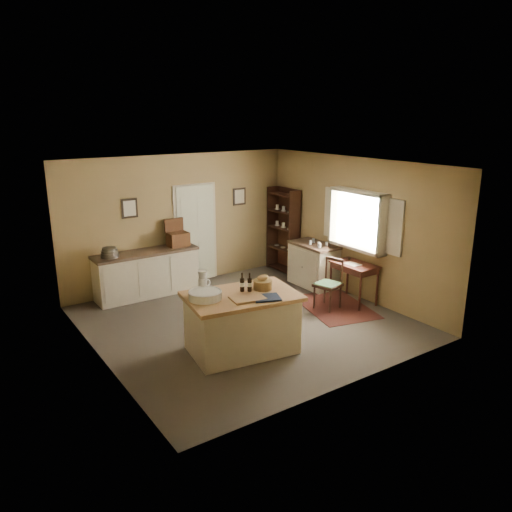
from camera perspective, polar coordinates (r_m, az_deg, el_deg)
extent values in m
plane|color=#4E453B|center=(8.72, -1.13, -7.51)|extent=(5.00, 5.00, 0.00)
cube|color=olive|center=(10.41, -8.74, 4.02)|extent=(5.00, 0.10, 2.70)
cube|color=olive|center=(6.42, 11.12, -3.72)|extent=(5.00, 0.10, 2.70)
cube|color=olive|center=(7.28, -17.91, -1.84)|extent=(0.10, 5.00, 2.70)
cube|color=olive|center=(9.82, 11.15, 3.19)|extent=(0.10, 5.00, 2.70)
plane|color=silver|center=(8.03, -1.24, 10.42)|extent=(5.00, 5.00, 0.00)
cube|color=beige|center=(10.59, -6.89, 2.67)|extent=(0.97, 0.06, 2.11)
cube|color=black|center=(9.92, -14.26, 5.30)|extent=(0.32, 0.02, 0.38)
cube|color=beige|center=(9.91, -14.24, 5.29)|extent=(0.24, 0.01, 0.30)
cube|color=black|center=(11.01, -1.92, 6.81)|extent=(0.32, 0.02, 0.38)
cube|color=beige|center=(11.00, -1.89, 6.81)|extent=(0.24, 0.01, 0.30)
cube|color=#C0B699|center=(9.68, 11.36, 0.97)|extent=(0.25, 1.32, 0.06)
cube|color=#C0B699|center=(9.47, 11.71, 7.18)|extent=(0.25, 1.32, 0.06)
cube|color=white|center=(9.64, 12.03, 4.11)|extent=(0.01, 1.20, 1.00)
cube|color=#C0B699|center=(9.08, 15.59, 3.14)|extent=(0.04, 0.35, 1.00)
cube|color=#C0B699|center=(10.19, 8.58, 4.92)|extent=(0.04, 0.35, 1.00)
cube|color=#C0B699|center=(7.56, -1.62, -7.84)|extent=(1.65, 1.17, 0.85)
cube|color=#A56F43|center=(7.39, -1.65, -4.62)|extent=(1.78, 1.30, 0.06)
cylinder|color=white|center=(7.22, -5.83, -4.50)|extent=(0.48, 0.48, 0.11)
cube|color=#A56F43|center=(7.19, -0.98, -4.84)|extent=(0.52, 0.40, 0.03)
cube|color=black|center=(7.21, 1.22, -4.79)|extent=(0.46, 0.42, 0.02)
cylinder|color=olive|center=(7.57, 0.77, -3.29)|extent=(0.29, 0.29, 0.14)
cylinder|color=black|center=(7.45, -1.59, -3.01)|extent=(0.07, 0.07, 0.29)
cylinder|color=black|center=(7.45, -0.74, -3.01)|extent=(0.07, 0.07, 0.29)
cube|color=#C0B699|center=(10.03, -12.35, -2.10)|extent=(2.00, 0.55, 0.85)
cube|color=#332319|center=(9.91, -12.50, 0.38)|extent=(2.04, 0.58, 0.05)
cube|color=#472714|center=(10.13, -8.89, 1.88)|extent=(0.40, 0.30, 0.28)
cylinder|color=#59544F|center=(9.65, -16.39, 0.40)|extent=(0.34, 0.34, 0.18)
cube|color=#481E14|center=(9.47, 9.02, -5.73)|extent=(1.45, 1.82, 0.01)
cube|color=#361611|center=(9.53, 11.19, -0.96)|extent=(0.53, 0.86, 0.03)
cube|color=#361611|center=(9.55, 11.17, -1.36)|extent=(0.47, 0.80, 0.10)
cube|color=silver|center=(9.49, 10.99, -0.90)|extent=(0.22, 0.30, 0.01)
cylinder|color=black|center=(9.75, 10.63, -0.29)|extent=(0.05, 0.05, 0.05)
cylinder|color=#361611|center=(9.24, 11.80, -4.08)|extent=(0.04, 0.04, 0.72)
cylinder|color=#361611|center=(9.55, 13.68, -3.53)|extent=(0.04, 0.04, 0.72)
cylinder|color=#361611|center=(9.76, 8.52, -2.81)|extent=(0.04, 0.04, 0.72)
cylinder|color=#361611|center=(10.06, 10.40, -2.33)|extent=(0.04, 0.04, 0.72)
cube|color=#C0B699|center=(10.43, 6.57, -1.12)|extent=(0.56, 1.03, 0.85)
cube|color=#332319|center=(10.31, 6.65, 1.27)|extent=(0.59, 1.07, 0.05)
cylinder|color=silver|center=(10.16, 7.10, 1.44)|extent=(0.25, 0.25, 0.09)
cube|color=black|center=(10.95, 4.41, 2.56)|extent=(0.32, 0.04, 1.88)
cube|color=black|center=(11.57, 1.92, 3.34)|extent=(0.32, 0.04, 1.88)
cube|color=black|center=(11.35, 3.74, 3.06)|extent=(0.02, 0.85, 1.88)
cube|color=black|center=(11.49, 3.07, -1.38)|extent=(0.32, 0.81, 0.03)
cube|color=black|center=(11.36, 3.10, 0.88)|extent=(0.32, 0.81, 0.03)
cube|color=black|center=(11.25, 3.14, 3.20)|extent=(0.32, 0.81, 0.03)
cube|color=black|center=(11.17, 3.17, 5.08)|extent=(0.32, 0.81, 0.03)
cube|color=black|center=(11.10, 3.20, 6.99)|extent=(0.32, 0.81, 0.03)
cylinder|color=white|center=(11.23, 3.14, 3.50)|extent=(0.12, 0.12, 0.11)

